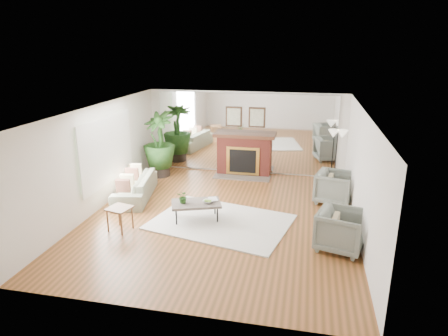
% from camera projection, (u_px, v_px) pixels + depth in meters
% --- Properties ---
extents(ground, '(7.00, 7.00, 0.00)m').
position_uv_depth(ground, '(221.00, 217.00, 9.25)').
color(ground, brown).
rests_on(ground, ground).
extents(wall_left, '(0.02, 7.00, 2.50)m').
position_uv_depth(wall_left, '(98.00, 158.00, 9.47)').
color(wall_left, silver).
rests_on(wall_left, ground).
extents(wall_right, '(0.02, 7.00, 2.50)m').
position_uv_depth(wall_right, '(361.00, 175.00, 8.28)').
color(wall_right, silver).
rests_on(wall_right, ground).
extents(wall_back, '(6.00, 0.02, 2.50)m').
position_uv_depth(wall_back, '(245.00, 133.00, 12.13)').
color(wall_back, silver).
rests_on(wall_back, ground).
extents(mirror_panel, '(5.40, 0.04, 2.40)m').
position_uv_depth(mirror_panel, '(245.00, 133.00, 12.11)').
color(mirror_panel, silver).
rests_on(mirror_panel, wall_back).
extents(window_panel, '(0.04, 2.40, 1.50)m').
position_uv_depth(window_panel, '(107.00, 150.00, 9.80)').
color(window_panel, '#B2E09E').
rests_on(window_panel, wall_left).
extents(fireplace, '(1.85, 0.83, 2.05)m').
position_uv_depth(fireplace, '(244.00, 154.00, 12.09)').
color(fireplace, maroon).
rests_on(fireplace, ground).
extents(area_rug, '(3.34, 2.70, 0.03)m').
position_uv_depth(area_rug, '(221.00, 222.00, 8.97)').
color(area_rug, white).
rests_on(area_rug, ground).
extents(coffee_table, '(1.25, 0.98, 0.44)m').
position_uv_depth(coffee_table, '(196.00, 204.00, 8.98)').
color(coffee_table, '#63564E').
rests_on(coffee_table, ground).
extents(sofa, '(1.15, 2.14, 0.59)m').
position_uv_depth(sofa, '(135.00, 187.00, 10.35)').
color(sofa, gray).
rests_on(sofa, ground).
extents(armchair_back, '(1.07, 1.05, 0.80)m').
position_uv_depth(armchair_back, '(335.00, 187.00, 10.01)').
color(armchair_back, slate).
rests_on(armchair_back, ground).
extents(armchair_front, '(1.09, 1.07, 0.81)m').
position_uv_depth(armchair_front, '(341.00, 230.00, 7.71)').
color(armchair_front, slate).
rests_on(armchair_front, ground).
extents(side_table, '(0.55, 0.55, 0.52)m').
position_uv_depth(side_table, '(120.00, 211.00, 8.50)').
color(side_table, brown).
rests_on(side_table, ground).
extents(potted_ficus, '(1.22, 1.22, 1.96)m').
position_uv_depth(potted_ficus, '(159.00, 142.00, 11.85)').
color(potted_ficus, black).
rests_on(potted_ficus, ground).
extents(floor_lamp, '(0.53, 0.29, 1.62)m').
position_uv_depth(floor_lamp, '(337.00, 138.00, 10.87)').
color(floor_lamp, black).
rests_on(floor_lamp, ground).
extents(tabletop_plant, '(0.30, 0.27, 0.30)m').
position_uv_depth(tabletop_plant, '(183.00, 197.00, 8.89)').
color(tabletop_plant, '#335E22').
rests_on(tabletop_plant, coffee_table).
extents(fruit_bowl, '(0.27, 0.27, 0.06)m').
position_uv_depth(fruit_bowl, '(208.00, 201.00, 8.95)').
color(fruit_bowl, brown).
rests_on(fruit_bowl, coffee_table).
extents(book, '(0.28, 0.32, 0.02)m').
position_uv_depth(book, '(209.00, 199.00, 9.11)').
color(book, brown).
rests_on(book, coffee_table).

